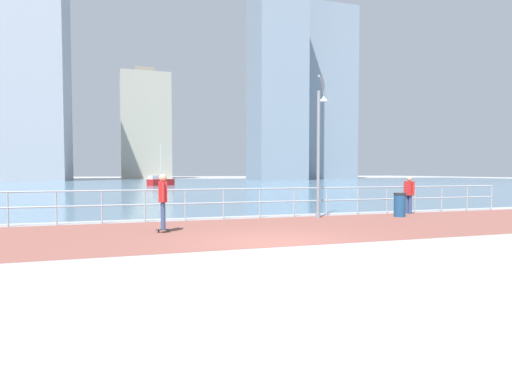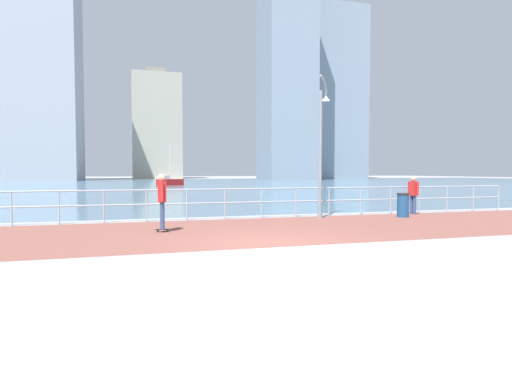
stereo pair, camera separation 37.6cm
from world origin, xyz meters
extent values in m
plane|color=#9E9EA3|center=(0.00, 40.00, 0.00)|extent=(220.00, 220.00, 0.00)
cube|color=brown|center=(0.00, 2.48, 0.00)|extent=(28.00, 6.06, 0.01)
cube|color=slate|center=(0.00, 50.51, 0.00)|extent=(180.00, 88.00, 0.00)
cylinder|color=#9EADB7|center=(-7.00, 5.51, 0.56)|extent=(0.05, 0.05, 1.11)
cylinder|color=#9EADB7|center=(-5.60, 5.51, 0.56)|extent=(0.05, 0.05, 1.11)
cylinder|color=#9EADB7|center=(-4.20, 5.51, 0.56)|extent=(0.05, 0.05, 1.11)
cylinder|color=#9EADB7|center=(-2.80, 5.51, 0.56)|extent=(0.05, 0.05, 1.11)
cylinder|color=#9EADB7|center=(-1.40, 5.51, 0.56)|extent=(0.05, 0.05, 1.11)
cylinder|color=#9EADB7|center=(0.00, 5.51, 0.56)|extent=(0.05, 0.05, 1.11)
cylinder|color=#9EADB7|center=(1.40, 5.51, 0.56)|extent=(0.05, 0.05, 1.11)
cylinder|color=#9EADB7|center=(2.80, 5.51, 0.56)|extent=(0.05, 0.05, 1.11)
cylinder|color=#9EADB7|center=(4.20, 5.51, 0.56)|extent=(0.05, 0.05, 1.11)
cylinder|color=#9EADB7|center=(5.60, 5.51, 0.56)|extent=(0.05, 0.05, 1.11)
cylinder|color=#9EADB7|center=(7.00, 5.51, 0.56)|extent=(0.05, 0.05, 1.11)
cylinder|color=#9EADB7|center=(8.40, 5.51, 0.56)|extent=(0.05, 0.05, 1.11)
cylinder|color=#9EADB7|center=(9.80, 5.51, 0.56)|extent=(0.05, 0.05, 1.11)
cylinder|color=#9EADB7|center=(11.20, 5.51, 0.56)|extent=(0.05, 0.05, 1.11)
cylinder|color=#9EADB7|center=(12.60, 5.51, 0.56)|extent=(0.05, 0.05, 1.11)
cylinder|color=#9EADB7|center=(0.00, 5.51, 1.11)|extent=(25.20, 0.06, 0.06)
cylinder|color=#9EADB7|center=(0.00, 5.51, 0.61)|extent=(25.20, 0.06, 0.06)
cylinder|color=gray|center=(3.53, 4.91, 0.10)|extent=(0.19, 0.19, 0.20)
cylinder|color=gray|center=(3.53, 4.91, 2.39)|extent=(0.12, 0.12, 4.78)
cylinder|color=gray|center=(3.58, 4.96, 5.31)|extent=(0.19, 0.19, 0.11)
cylinder|color=gray|center=(3.69, 5.07, 5.27)|extent=(0.20, 0.20, 0.15)
cylinder|color=gray|center=(3.78, 5.16, 5.19)|extent=(0.19, 0.19, 0.18)
cylinder|color=gray|center=(3.86, 5.23, 5.07)|extent=(0.18, 0.17, 0.19)
cylinder|color=gray|center=(3.90, 5.28, 4.92)|extent=(0.15, 0.15, 0.19)
cylinder|color=gray|center=(3.92, 5.29, 4.77)|extent=(0.12, 0.12, 0.17)
cone|color=silver|center=(3.91, 5.29, 4.57)|extent=(0.36, 0.36, 0.22)
cylinder|color=black|center=(-2.33, 2.79, 0.03)|extent=(0.06, 0.03, 0.06)
cylinder|color=black|center=(-2.34, 2.71, 0.03)|extent=(0.06, 0.03, 0.06)
cylinder|color=black|center=(-2.59, 2.81, 0.03)|extent=(0.06, 0.03, 0.06)
cylinder|color=black|center=(-2.59, 2.73, 0.03)|extent=(0.06, 0.03, 0.06)
cube|color=black|center=(-2.46, 2.76, 0.08)|extent=(0.41, 0.14, 0.02)
cylinder|color=#384C7A|center=(-2.45, 2.84, 0.49)|extent=(0.14, 0.14, 0.79)
cylinder|color=#384C7A|center=(-2.47, 2.68, 0.49)|extent=(0.14, 0.14, 0.79)
cube|color=red|center=(-2.46, 2.76, 1.18)|extent=(0.26, 0.36, 0.59)
cylinder|color=red|center=(-2.44, 2.99, 1.19)|extent=(0.10, 0.10, 0.56)
cylinder|color=red|center=(-2.48, 2.53, 1.19)|extent=(0.10, 0.10, 0.56)
sphere|color=#DBAD89|center=(-2.46, 2.76, 1.58)|extent=(0.22, 0.22, 0.22)
cylinder|color=#384C7A|center=(7.81, 5.24, 0.39)|extent=(0.15, 0.15, 0.78)
cylinder|color=#384C7A|center=(7.83, 5.08, 0.39)|extent=(0.15, 0.15, 0.78)
cube|color=red|center=(7.82, 5.16, 1.06)|extent=(0.30, 0.38, 0.58)
cylinder|color=red|center=(7.78, 5.38, 1.08)|extent=(0.10, 0.10, 0.55)
cylinder|color=red|center=(7.86, 4.93, 1.08)|extent=(0.10, 0.10, 0.55)
sphere|color=#DBAD89|center=(7.82, 5.16, 1.46)|extent=(0.21, 0.21, 0.21)
cylinder|color=navy|center=(6.73, 4.30, 0.42)|extent=(0.44, 0.44, 0.85)
cylinder|color=#262628|center=(6.73, 4.30, 0.89)|extent=(0.46, 0.46, 0.08)
cube|color=#B21E1E|center=(1.64, 45.40, 0.40)|extent=(3.62, 3.21, 0.80)
cube|color=silver|center=(0.77, 44.70, 1.02)|extent=(1.55, 1.46, 0.44)
cylinder|color=silver|center=(1.64, 45.40, 3.00)|extent=(0.09, 0.09, 4.42)
cylinder|color=silver|center=(1.00, 44.89, 1.33)|extent=(1.35, 1.10, 0.07)
cube|color=#B2AD99|center=(3.52, 104.94, 13.00)|extent=(11.94, 15.41, 26.01)
cube|color=gray|center=(3.52, 104.94, 27.01)|extent=(4.78, 6.16, 2.00)
cube|color=#A3A8B2|center=(-20.41, 84.02, 20.62)|extent=(15.57, 16.96, 41.23)
cube|color=#8493A3|center=(45.14, 89.48, 20.77)|extent=(14.36, 14.97, 41.54)
cube|color=slate|center=(45.14, 89.48, 42.54)|extent=(5.74, 5.99, 2.00)
cube|color=#8493A3|center=(28.69, 75.67, 23.79)|extent=(10.23, 10.68, 47.59)
camera|label=1|loc=(-3.73, -9.77, 1.76)|focal=30.15mm
camera|label=2|loc=(-3.37, -9.88, 1.76)|focal=30.15mm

